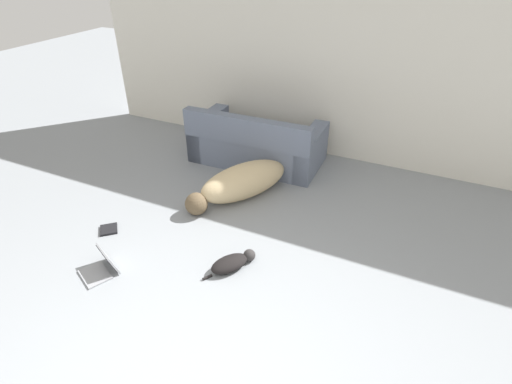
{
  "coord_description": "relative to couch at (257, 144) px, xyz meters",
  "views": [
    {
      "loc": [
        0.99,
        -0.98,
        2.57
      ],
      "look_at": [
        -0.42,
        2.03,
        0.45
      ],
      "focal_mm": 28.0,
      "sensor_mm": 36.0,
      "label": 1
    }
  ],
  "objects": [
    {
      "name": "book_black",
      "position": [
        -0.75,
        -2.05,
        -0.24
      ],
      "size": [
        0.25,
        0.25,
        0.02
      ],
      "rotation": [
        0.0,
        0.0,
        -0.83
      ],
      "color": "black",
      "rests_on": "ground_plane"
    },
    {
      "name": "dog",
      "position": [
        0.21,
        -0.88,
        -0.06
      ],
      "size": [
        0.95,
        1.48,
        0.4
      ],
      "rotation": [
        0.0,
        0.0,
        4.2
      ],
      "color": "tan",
      "rests_on": "ground_plane"
    },
    {
      "name": "cat",
      "position": [
        0.68,
        -1.99,
        -0.19
      ],
      "size": [
        0.37,
        0.5,
        0.12
      ],
      "rotation": [
        0.0,
        0.0,
        1.01
      ],
      "color": "black",
      "rests_on": "ground_plane"
    },
    {
      "name": "couch",
      "position": [
        0.0,
        0.0,
        0.0
      ],
      "size": [
        1.71,
        0.9,
        0.75
      ],
      "rotation": [
        0.0,
        0.0,
        3.16
      ],
      "color": "slate",
      "rests_on": "ground_plane"
    },
    {
      "name": "laptop_open",
      "position": [
        -0.36,
        -2.54,
        -0.18
      ],
      "size": [
        0.39,
        0.39,
        0.23
      ],
      "rotation": [
        0.0,
        0.0,
        -0.45
      ],
      "color": "gray",
      "rests_on": "ground_plane"
    },
    {
      "name": "wall_back",
      "position": [
        1.05,
        0.64,
        1.1
      ],
      "size": [
        7.53,
        0.06,
        2.71
      ],
      "color": "silver",
      "rests_on": "ground_plane"
    }
  ]
}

